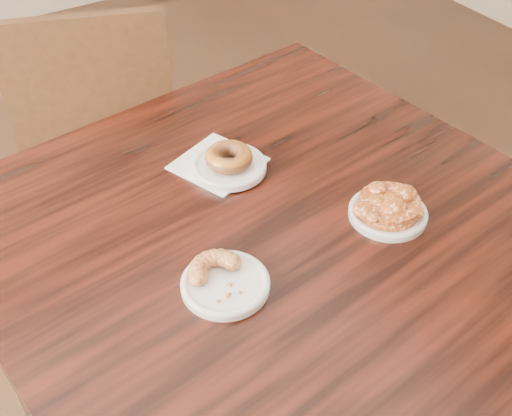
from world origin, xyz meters
TOP-DOWN VIEW (x-y plane):
  - floor at (0.00, 0.00)m, footprint 5.00×5.00m
  - cafe_table at (0.13, -0.27)m, footprint 1.10×1.10m
  - chair_far at (0.10, 0.59)m, footprint 0.57×0.57m
  - napkin at (0.13, -0.06)m, footprint 0.19×0.19m
  - plate_donut at (0.14, -0.09)m, footprint 0.15×0.15m
  - plate_cruller at (-0.02, -0.35)m, footprint 0.14×0.14m
  - plate_fritter at (0.31, -0.36)m, footprint 0.14×0.14m
  - glazed_donut at (0.14, -0.09)m, footprint 0.09×0.09m
  - apple_fritter at (0.31, -0.36)m, footprint 0.15×0.15m
  - cruller_fragment at (-0.02, -0.35)m, footprint 0.10×0.10m

SIDE VIEW (x-z plane):
  - floor at x=0.00m, z-range 0.00..0.00m
  - cafe_table at x=0.13m, z-range 0.00..0.75m
  - chair_far at x=0.10m, z-range 0.00..0.90m
  - napkin at x=0.13m, z-range 0.75..0.75m
  - plate_cruller at x=-0.02m, z-range 0.75..0.76m
  - plate_fritter at x=0.31m, z-range 0.75..0.76m
  - plate_donut at x=0.14m, z-range 0.75..0.77m
  - cruller_fragment at x=-0.02m, z-range 0.76..0.79m
  - apple_fritter at x=0.31m, z-range 0.76..0.80m
  - glazed_donut at x=0.14m, z-range 0.77..0.80m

